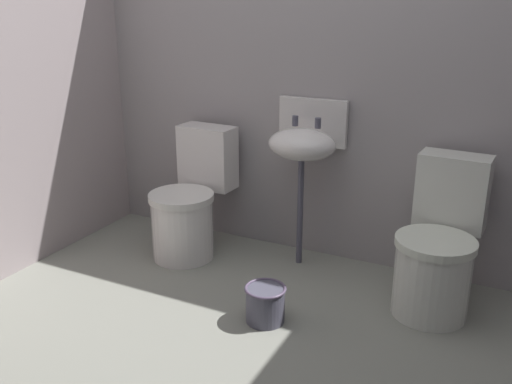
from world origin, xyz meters
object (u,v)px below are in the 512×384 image
at_px(toilet_left, 190,204).
at_px(toilet_right, 438,250).
at_px(bucket, 265,303).
at_px(sink, 304,143).

distance_m(toilet_left, toilet_right, 1.51).
height_order(toilet_left, bucket, toilet_left).
distance_m(toilet_right, sink, 0.96).
bearing_deg(toilet_left, toilet_right, -177.50).
xyz_separation_m(toilet_left, sink, (0.68, 0.19, 0.43)).
bearing_deg(sink, toilet_right, -12.74).
height_order(toilet_right, bucket, toilet_right).
height_order(toilet_left, sink, sink).
bearing_deg(sink, bucket, -81.94).
height_order(toilet_right, sink, sink).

